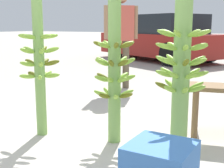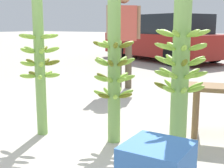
{
  "view_description": "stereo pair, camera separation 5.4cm",
  "coord_description": "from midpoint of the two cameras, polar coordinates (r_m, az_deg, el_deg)",
  "views": [
    {
      "loc": [
        1.41,
        -1.99,
        1.08
      ],
      "look_at": [
        -0.06,
        0.56,
        0.52
      ],
      "focal_mm": 50.0,
      "sensor_mm": 36.0,
      "label": 1
    },
    {
      "loc": [
        1.45,
        -1.96,
        1.08
      ],
      "look_at": [
        -0.06,
        0.56,
        0.52
      ],
      "focal_mm": 50.0,
      "sensor_mm": 36.0,
      "label": 2
    }
  ],
  "objects": [
    {
      "name": "banana_stalk_left",
      "position": [
        3.08,
        -13.69,
        4.72
      ],
      "size": [
        0.4,
        0.4,
        1.53
      ],
      "color": "#7AA851",
      "rests_on": "ground_plane"
    },
    {
      "name": "ground_plane",
      "position": [
        2.66,
        -5.58,
        -13.13
      ],
      "size": [
        80.0,
        80.0,
        0.0
      ],
      "primitive_type": "plane",
      "color": "#B2AA9E"
    },
    {
      "name": "banana_stalk_right",
      "position": [
        2.5,
        11.99,
        3.26
      ],
      "size": [
        0.43,
        0.43,
        1.5
      ],
      "color": "#7AA851",
      "rests_on": "ground_plane"
    },
    {
      "name": "vendor_person",
      "position": [
        5.29,
        1.37,
        9.79
      ],
      "size": [
        0.47,
        0.51,
        1.65
      ],
      "rotation": [
        0.0,
        0.0,
        -2.3
      ],
      "color": "brown",
      "rests_on": "ground_plane"
    },
    {
      "name": "banana_stalk_center",
      "position": [
        2.81,
        -0.11,
        2.11
      ],
      "size": [
        0.39,
        0.39,
        1.29
      ],
      "color": "#7AA851",
      "rests_on": "ground_plane"
    },
    {
      "name": "parked_car",
      "position": [
        9.78,
        8.79,
        8.2
      ],
      "size": [
        4.4,
        3.34,
        1.38
      ],
      "rotation": [
        0.0,
        0.0,
        1.12
      ],
      "color": "maroon",
      "rests_on": "ground_plane"
    }
  ]
}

